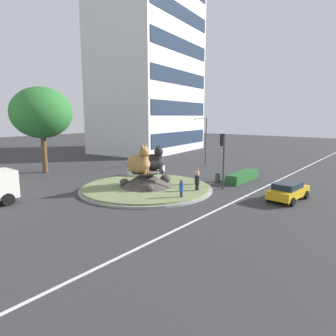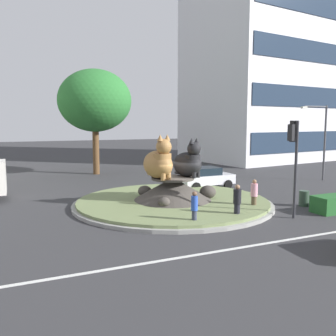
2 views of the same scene
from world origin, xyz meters
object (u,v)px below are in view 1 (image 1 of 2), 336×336
Objects in this scene: traffic_light_mast at (223,149)px; pedestrian_black_shirt at (197,183)px; cat_statue_tabby at (139,162)px; cat_statue_black at (154,161)px; broadleaf_tree_behind_island at (41,113)px; hatchback_near_shophouse at (288,191)px; pedestrian_blue_shirt at (181,190)px; sedan_on_far_lane at (146,169)px; streetlight_arm at (205,137)px; pedestrian_pink_shirt at (197,178)px; litter_bin at (218,177)px; office_tower at (149,50)px.

pedestrian_black_shirt is at bearing 65.07° from traffic_light_mast.
cat_statue_tabby is 1.13× the size of cat_statue_black.
broadleaf_tree_behind_island reaches higher than hatchback_near_shophouse.
pedestrian_blue_shirt is at bearing -43.19° from cat_statue_black.
broadleaf_tree_behind_island reaches higher than cat_statue_tabby.
pedestrian_black_shirt is 8.98m from sedan_on_far_lane.
pedestrian_pink_shirt is (-11.46, -6.35, -2.79)m from streetlight_arm.
cat_statue_tabby reaches higher than litter_bin.
cat_statue_black is at bearing -130.69° from sedan_on_far_lane.
office_tower is 40.05m from hatchback_near_shophouse.
pedestrian_pink_shirt is 3.34m from litter_bin.
pedestrian_pink_shirt reaches higher than litter_bin.
pedestrian_black_shirt reaches higher than hatchback_near_shophouse.
office_tower is at bearing 39.99° from sedan_on_far_lane.
sedan_on_far_lane reaches higher than litter_bin.
pedestrian_pink_shirt is (-19.53, -23.16, -17.03)m from office_tower.
pedestrian_pink_shirt is 0.43× the size of sedan_on_far_lane.
broadleaf_tree_behind_island reaches higher than pedestrian_black_shirt.
sedan_on_far_lane is (-10.41, 0.85, -2.89)m from streetlight_arm.
pedestrian_pink_shirt is at bearing 52.96° from pedestrian_black_shirt.
traffic_light_mast is at bearing 42.09° from streetlight_arm.
pedestrian_black_shirt is at bearing 33.48° from streetlight_arm.
streetlight_arm is 13.40m from pedestrian_pink_shirt.
pedestrian_black_shirt reaches higher than sedan_on_far_lane.
pedestrian_black_shirt is (-13.43, -7.61, -2.76)m from streetlight_arm.
streetlight_arm is at bearing 84.43° from cat_statue_black.
pedestrian_pink_shirt is 1.91× the size of litter_bin.
pedestrian_pink_shirt is 2.33m from pedestrian_black_shirt.
streetlight_arm is (15.82, 3.39, 1.14)m from cat_statue_tabby.
traffic_light_mast is at bearing 3.69° from pedestrian_black_shirt.
broadleaf_tree_behind_island is 2.37× the size of sedan_on_far_lane.
pedestrian_black_shirt is 0.41× the size of hatchback_near_shophouse.
hatchback_near_shophouse is (5.21, -6.30, -0.13)m from pedestrian_blue_shirt.
office_tower is 8.88× the size of sedan_on_far_lane.
pedestrian_blue_shirt is 0.94× the size of pedestrian_black_shirt.
cat_statue_tabby is at bearing 156.92° from litter_bin.
office_tower is at bearing 108.43° from pedestrian_blue_shirt.
streetlight_arm is at bearing 39.15° from litter_bin.
broadleaf_tree_behind_island is at bearing 118.12° from pedestrian_black_shirt.
litter_bin is at bearing -74.18° from sedan_on_far_lane.
broadleaf_tree_behind_island is 26.69m from hatchback_near_shophouse.
pedestrian_blue_shirt is at bearing -154.29° from pedestrian_pink_shirt.
traffic_light_mast is 2.94× the size of pedestrian_blue_shirt.
pedestrian_blue_shirt is at bearing -171.41° from litter_bin.
cat_statue_black is at bearing -144.99° from office_tower.
pedestrian_pink_shirt reaches higher than hatchback_near_shophouse.
streetlight_arm is (-8.06, -16.81, -14.24)m from office_tower.
broadleaf_tree_behind_island reaches higher than pedestrian_blue_shirt.
pedestrian_blue_shirt is (-0.10, -4.43, -1.65)m from cat_statue_tabby.
streetlight_arm is at bearing 90.71° from cat_statue_tabby.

